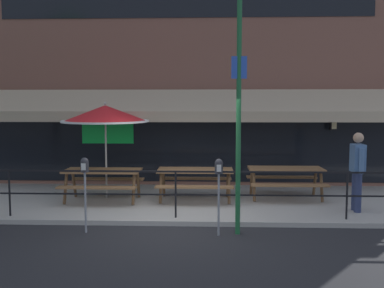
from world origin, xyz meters
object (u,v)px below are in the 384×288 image
at_px(parking_meter_near, 85,172).
at_px(parking_meter_far, 219,174).
at_px(patio_umbrella_left, 105,114).
at_px(street_sign_pole, 239,116).
at_px(picnic_table_left, 103,176).
at_px(picnic_table_centre, 195,176).
at_px(picnic_table_right, 285,174).
at_px(pedestrian_walking, 357,167).

distance_m(parking_meter_near, parking_meter_far, 2.49).
bearing_deg(patio_umbrella_left, street_sign_pole, -39.98).
xyz_separation_m(picnic_table_left, parking_meter_far, (2.72, -2.32, 0.44)).
bearing_deg(parking_meter_far, picnic_table_left, 139.55).
height_order(picnic_table_centre, picnic_table_right, same).
bearing_deg(picnic_table_left, parking_meter_far, -40.45).
xyz_separation_m(picnic_table_right, parking_meter_near, (-4.20, -2.69, 0.44)).
height_order(picnic_table_centre, street_sign_pole, street_sign_pole).
bearing_deg(patio_umbrella_left, parking_meter_near, -84.97).
height_order(picnic_table_left, pedestrian_walking, pedestrian_walking).
bearing_deg(patio_umbrella_left, picnic_table_right, 1.10).
height_order(picnic_table_left, parking_meter_far, parking_meter_far).
relative_size(patio_umbrella_left, parking_meter_near, 1.67).
bearing_deg(patio_umbrella_left, parking_meter_far, -44.69).
xyz_separation_m(patio_umbrella_left, street_sign_pole, (3.08, -2.58, 0.01)).
bearing_deg(street_sign_pole, picnic_table_centre, 110.04).
bearing_deg(parking_meter_far, patio_umbrella_left, 135.31).
height_order(picnic_table_centre, parking_meter_far, parking_meter_far).
relative_size(picnic_table_left, parking_meter_far, 1.27).
relative_size(pedestrian_walking, parking_meter_far, 1.20).
bearing_deg(picnic_table_left, street_sign_pole, -35.66).
height_order(pedestrian_walking, parking_meter_far, pedestrian_walking).
xyz_separation_m(pedestrian_walking, parking_meter_near, (-5.51, -1.47, 0.09)).
bearing_deg(pedestrian_walking, parking_meter_far, -152.83).
height_order(picnic_table_right, patio_umbrella_left, patio_umbrella_left).
distance_m(patio_umbrella_left, parking_meter_near, 2.81).
relative_size(picnic_table_left, picnic_table_centre, 1.00).
height_order(patio_umbrella_left, parking_meter_far, patio_umbrella_left).
bearing_deg(street_sign_pole, picnic_table_right, 63.14).
xyz_separation_m(parking_meter_far, street_sign_pole, (0.36, 0.11, 1.04)).
bearing_deg(picnic_table_centre, picnic_table_right, 7.66).
height_order(picnic_table_centre, patio_umbrella_left, patio_umbrella_left).
bearing_deg(pedestrian_walking, patio_umbrella_left, 168.75).
distance_m(picnic_table_left, picnic_table_right, 4.45).
bearing_deg(picnic_table_left, picnic_table_right, 5.90).
height_order(parking_meter_near, parking_meter_far, same).
bearing_deg(street_sign_pole, pedestrian_walking, 28.38).
height_order(picnic_table_right, street_sign_pole, street_sign_pole).
height_order(patio_umbrella_left, street_sign_pole, street_sign_pole).
bearing_deg(picnic_table_left, patio_umbrella_left, 90.00).
xyz_separation_m(picnic_table_centre, pedestrian_walking, (3.53, -0.93, 0.35)).
xyz_separation_m(picnic_table_right, parking_meter_far, (-1.71, -2.78, 0.44)).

